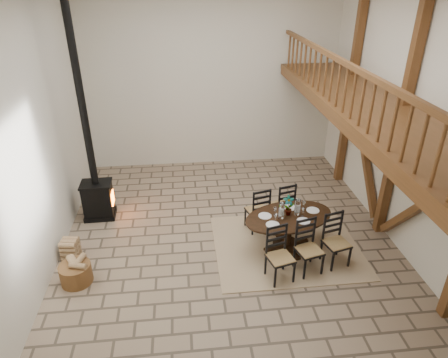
{
  "coord_description": "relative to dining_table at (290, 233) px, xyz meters",
  "views": [
    {
      "loc": [
        -0.89,
        -6.99,
        5.19
      ],
      "look_at": [
        -0.06,
        0.4,
        1.28
      ],
      "focal_mm": 32.0,
      "sensor_mm": 36.0,
      "label": 1
    }
  ],
  "objects": [
    {
      "name": "ground",
      "position": [
        -1.2,
        0.49,
        -0.42
      ],
      "size": [
        8.0,
        8.0,
        0.0
      ],
      "primitive_type": "plane",
      "color": "gray",
      "rests_on": "ground"
    },
    {
      "name": "room_shell",
      "position": [
        -0.01,
        0.49,
        2.59
      ],
      "size": [
        7.02,
        8.02,
        5.01
      ],
      "color": "silver",
      "rests_on": "ground"
    },
    {
      "name": "rug",
      "position": [
        -0.03,
        0.11,
        -0.41
      ],
      "size": [
        3.0,
        2.5,
        0.02
      ],
      "primitive_type": "cube",
      "color": "tan",
      "rests_on": "ground"
    },
    {
      "name": "dining_table",
      "position": [
        0.0,
        0.0,
        0.0
      ],
      "size": [
        2.13,
        2.35,
        1.2
      ],
      "rotation": [
        0.0,
        0.0,
        0.26
      ],
      "color": "black",
      "rests_on": "ground"
    },
    {
      "name": "wood_stove",
      "position": [
        -4.11,
        1.74,
        0.7
      ],
      "size": [
        0.71,
        0.55,
        5.0
      ],
      "rotation": [
        0.0,
        0.0,
        0.02
      ],
      "color": "black",
      "rests_on": "ground"
    },
    {
      "name": "log_basket",
      "position": [
        -4.19,
        -0.5,
        -0.21
      ],
      "size": [
        0.58,
        0.58,
        0.48
      ],
      "rotation": [
        0.0,
        0.0,
        0.16
      ],
      "color": "brown",
      "rests_on": "ground"
    },
    {
      "name": "log_stack",
      "position": [
        -4.45,
        0.24,
        -0.2
      ],
      "size": [
        0.36,
        0.37,
        0.44
      ],
      "rotation": [
        0.0,
        0.0,
        -0.14
      ],
      "color": "tan",
      "rests_on": "ground"
    }
  ]
}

